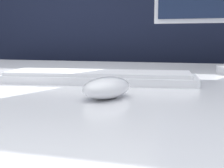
% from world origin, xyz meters
% --- Properties ---
extents(partition_panel, '(5.00, 0.03, 1.13)m').
position_xyz_m(partition_panel, '(0.00, 0.72, 0.57)').
color(partition_panel, black).
rests_on(partition_panel, ground_plane).
extents(computer_mouse_near, '(0.09, 0.11, 0.03)m').
position_xyz_m(computer_mouse_near, '(0.01, -0.22, 0.76)').
color(computer_mouse_near, white).
rests_on(computer_mouse_near, desk).
extents(keyboard, '(0.43, 0.17, 0.02)m').
position_xyz_m(keyboard, '(-0.06, -0.05, 0.75)').
color(keyboard, white).
rests_on(keyboard, desk).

